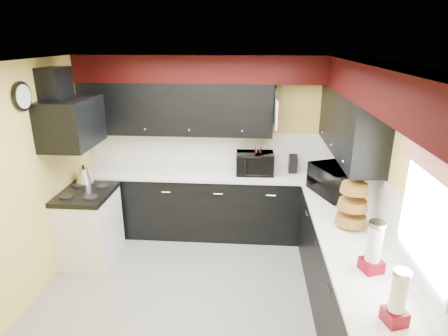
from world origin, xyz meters
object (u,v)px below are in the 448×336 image
knife_block (293,164)px  microwave (335,181)px  toaster_oven (255,163)px  kettle (84,176)px  utensil_crock (258,168)px

knife_block → microwave: bearing=-59.8°
microwave → knife_block: 0.84m
toaster_oven → kettle: toaster_oven is taller
utensil_crock → kettle: 2.29m
toaster_oven → kettle: bearing=-169.2°
kettle → microwave: bearing=-3.2°
toaster_oven → utensil_crock: size_ratio=3.34×
utensil_crock → kettle: (-2.24, -0.48, 0.00)m
knife_block → kettle: bearing=-169.1°
kettle → toaster_oven: bearing=12.2°
toaster_oven → knife_block: 0.53m
knife_block → kettle: knife_block is taller
toaster_oven → utensil_crock: 0.08m
utensil_crock → microwave: bearing=-36.0°
toaster_oven → knife_block: size_ratio=2.03×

